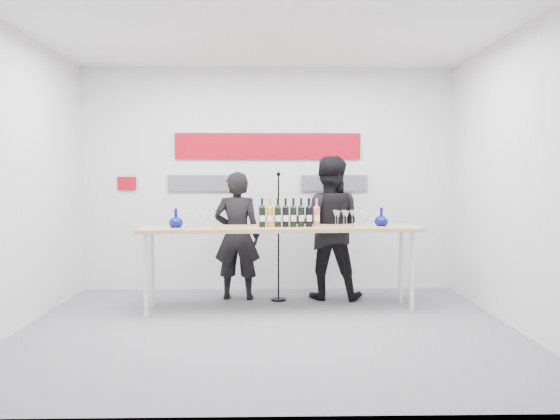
% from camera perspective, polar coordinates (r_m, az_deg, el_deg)
% --- Properties ---
extents(ground, '(5.00, 5.00, 0.00)m').
position_cam_1_polar(ground, '(5.62, -1.28, -12.37)').
color(ground, slate).
rests_on(ground, ground).
extents(back_wall, '(5.00, 0.04, 3.00)m').
position_cam_1_polar(back_wall, '(7.41, -1.27, 3.20)').
color(back_wall, silver).
rests_on(back_wall, ground).
extents(signage, '(3.38, 0.02, 0.79)m').
position_cam_1_polar(signage, '(7.39, -1.71, 5.57)').
color(signage, '#A40715').
rests_on(signage, back_wall).
extents(tasting_table, '(3.24, 0.82, 0.96)m').
position_cam_1_polar(tasting_table, '(6.29, 0.02, -2.42)').
color(tasting_table, tan).
rests_on(tasting_table, ground).
extents(wine_bottles, '(0.71, 0.12, 0.33)m').
position_cam_1_polar(wine_bottles, '(6.27, 1.00, -0.26)').
color(wine_bottles, black).
rests_on(wine_bottles, tasting_table).
extents(decanter_left, '(0.16, 0.16, 0.21)m').
position_cam_1_polar(decanter_left, '(6.31, -10.83, -0.82)').
color(decanter_left, '#060F77').
rests_on(decanter_left, tasting_table).
extents(decanter_right, '(0.16, 0.16, 0.21)m').
position_cam_1_polar(decanter_right, '(6.49, 10.54, -0.70)').
color(decanter_right, '#060F77').
rests_on(decanter_right, tasting_table).
extents(glasses_left, '(0.37, 0.24, 0.18)m').
position_cam_1_polar(glasses_left, '(6.26, -8.50, -0.97)').
color(glasses_left, silver).
rests_on(glasses_left, tasting_table).
extents(glasses_right, '(0.47, 0.24, 0.18)m').
position_cam_1_polar(glasses_right, '(6.39, 7.53, -0.88)').
color(glasses_right, silver).
rests_on(glasses_right, tasting_table).
extents(presenter_left, '(0.62, 0.43, 1.60)m').
position_cam_1_polar(presenter_left, '(6.86, -4.52, -2.69)').
color(presenter_left, black).
rests_on(presenter_left, ground).
extents(presenter_right, '(0.98, 0.82, 1.79)m').
position_cam_1_polar(presenter_right, '(6.90, 5.08, -1.85)').
color(presenter_right, black).
rests_on(presenter_right, ground).
extents(mic_stand, '(0.19, 0.19, 1.60)m').
position_cam_1_polar(mic_stand, '(6.79, -0.16, -5.42)').
color(mic_stand, black).
rests_on(mic_stand, ground).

